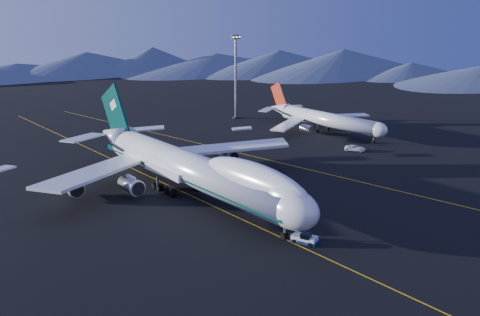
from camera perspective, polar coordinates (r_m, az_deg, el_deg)
ground at (r=106.43m, az=-5.11°, el=-4.10°), size 500.00×500.00×0.00m
taxiway_line_main at (r=106.42m, az=-5.11°, el=-4.09°), size 0.25×220.00×0.01m
taxiway_line_side at (r=131.60m, az=3.36°, el=-0.28°), size 28.08×198.09×0.01m
mountain_ridge at (r=205.58m, az=23.37°, el=5.82°), size 374.91×567.11×12.00m
boeing_747 at (r=104.68m, az=-5.19°, el=-1.09°), size 59.62×72.43×19.37m
pushback_tug at (r=85.86m, az=6.89°, el=-8.59°), size 3.46×4.61×1.80m
second_jet at (r=164.41m, az=8.92°, el=4.14°), size 41.67×47.08×13.40m
service_van at (r=143.76m, az=12.17°, el=1.04°), size 5.03×5.89×1.50m
floodlight_mast at (r=183.30m, az=-0.46°, el=8.66°), size 3.47×2.60×28.06m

